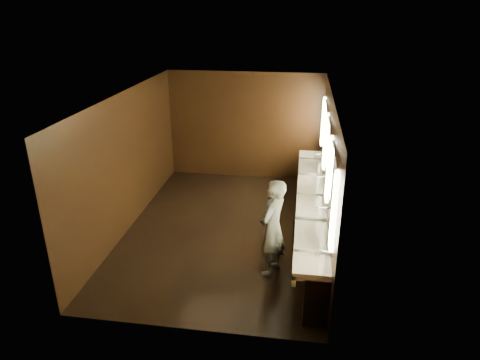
% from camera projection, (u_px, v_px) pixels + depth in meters
% --- Properties ---
extents(floor, '(6.00, 6.00, 0.00)m').
position_uv_depth(floor, '(225.00, 229.00, 8.95)').
color(floor, black).
rests_on(floor, ground).
extents(ceiling, '(4.00, 6.00, 0.02)m').
position_uv_depth(ceiling, '(223.00, 96.00, 7.88)').
color(ceiling, '#2D2D2B').
rests_on(ceiling, wall_back).
extents(wall_back, '(4.00, 0.02, 2.80)m').
position_uv_depth(wall_back, '(245.00, 126.00, 11.15)').
color(wall_back, black).
rests_on(wall_back, floor).
extents(wall_front, '(4.00, 0.02, 2.80)m').
position_uv_depth(wall_front, '(183.00, 246.00, 5.68)').
color(wall_front, black).
rests_on(wall_front, floor).
extents(wall_left, '(0.02, 6.00, 2.80)m').
position_uv_depth(wall_left, '(127.00, 161.00, 8.69)').
color(wall_left, black).
rests_on(wall_left, floor).
extents(wall_right, '(0.02, 6.00, 2.80)m').
position_uv_depth(wall_right, '(327.00, 172.00, 8.14)').
color(wall_right, black).
rests_on(wall_right, floor).
extents(sink_counter, '(0.55, 5.40, 1.01)m').
position_uv_depth(sink_counter, '(313.00, 214.00, 8.52)').
color(sink_counter, black).
rests_on(sink_counter, floor).
extents(mirror_band, '(0.06, 5.03, 1.15)m').
position_uv_depth(mirror_band, '(328.00, 155.00, 8.01)').
color(mirror_band, '#FFF4B3').
rests_on(mirror_band, wall_right).
extents(person, '(0.62, 0.74, 1.74)m').
position_uv_depth(person, '(273.00, 228.00, 7.20)').
color(person, '#8EADD4').
rests_on(person, floor).
extents(trash_bin, '(0.39, 0.39, 0.51)m').
position_uv_depth(trash_bin, '(301.00, 231.00, 8.36)').
color(trash_bin, black).
rests_on(trash_bin, floor).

